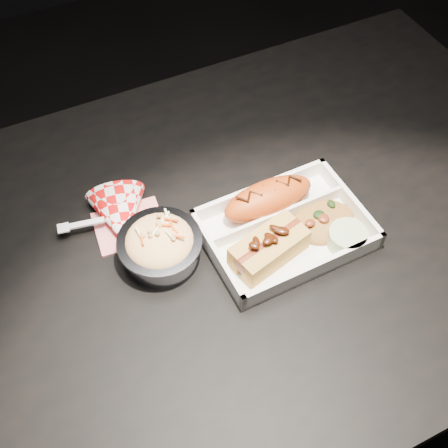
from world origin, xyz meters
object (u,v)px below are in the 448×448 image
at_px(dining_table, 244,257).
at_px(foil_coleslaw_cup, 160,245).
at_px(food_tray, 284,232).
at_px(napkin_fork, 121,218).
at_px(hotdog, 269,247).
at_px(fried_pastry, 268,198).

height_order(dining_table, foil_coleslaw_cup, foil_coleslaw_cup).
height_order(dining_table, food_tray, food_tray).
distance_m(dining_table, foil_coleslaw_cup, 0.19).
relative_size(food_tray, foil_coleslaw_cup, 1.96).
xyz_separation_m(foil_coleslaw_cup, napkin_fork, (-0.03, 0.09, -0.02)).
xyz_separation_m(hotdog, napkin_fork, (-0.18, 0.16, -0.02)).
xyz_separation_m(hotdog, foil_coleslaw_cup, (-0.15, 0.07, -0.00)).
bearing_deg(napkin_fork, hotdog, -31.06).
bearing_deg(food_tray, dining_table, 136.22).
bearing_deg(foil_coleslaw_cup, napkin_fork, 111.71).
xyz_separation_m(dining_table, food_tray, (0.05, -0.04, 0.10)).
relative_size(dining_table, foil_coleslaw_cup, 9.28).
relative_size(dining_table, food_tray, 4.73).
xyz_separation_m(food_tray, napkin_fork, (-0.23, 0.13, 0.01)).
height_order(dining_table, hotdog, hotdog).
bearing_deg(hotdog, food_tray, 17.89).
xyz_separation_m(fried_pastry, foil_coleslaw_cup, (-0.19, -0.01, -0.00)).
relative_size(food_tray, napkin_fork, 1.51).
distance_m(dining_table, hotdog, 0.14).
xyz_separation_m(fried_pastry, napkin_fork, (-0.23, 0.08, -0.02)).
xyz_separation_m(dining_table, napkin_fork, (-0.18, 0.09, 0.11)).
bearing_deg(hotdog, fried_pastry, 48.36).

